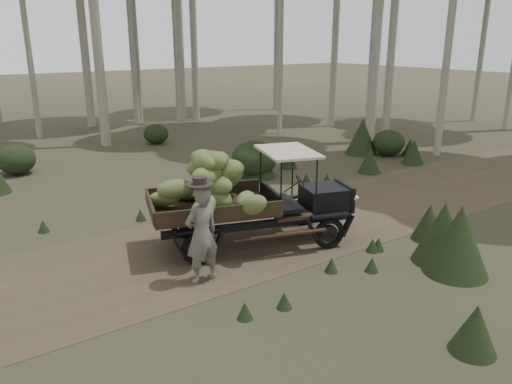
{
  "coord_description": "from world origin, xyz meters",
  "views": [
    {
      "loc": [
        -4.43,
        -8.79,
        4.36
      ],
      "look_at": [
        1.36,
        -0.39,
        1.19
      ],
      "focal_mm": 35.0,
      "sensor_mm": 36.0,
      "label": 1
    }
  ],
  "objects": [
    {
      "name": "undergrowth",
      "position": [
        1.53,
        1.89,
        0.52
      ],
      "size": [
        23.14,
        22.63,
        1.37
      ],
      "color": "#233319",
      "rests_on": "ground"
    },
    {
      "name": "banana_truck",
      "position": [
        0.87,
        -0.25,
        1.3
      ],
      "size": [
        4.69,
        2.77,
        2.23
      ],
      "rotation": [
        0.0,
        0.0,
        -0.3
      ],
      "color": "black",
      "rests_on": "ground"
    },
    {
      "name": "ground",
      "position": [
        0.0,
        0.0,
        0.0
      ],
      "size": [
        120.0,
        120.0,
        0.0
      ],
      "primitive_type": "plane",
      "color": "#473D2B",
      "rests_on": "ground"
    },
    {
      "name": "dirt_track",
      "position": [
        0.0,
        0.0,
        0.0
      ],
      "size": [
        70.0,
        4.0,
        0.01
      ],
      "primitive_type": "cube",
      "color": "brown",
      "rests_on": "ground"
    },
    {
      "name": "farmer",
      "position": [
        -0.47,
        -1.3,
        0.95
      ],
      "size": [
        0.71,
        0.53,
        2.02
      ],
      "rotation": [
        0.0,
        0.0,
        3.22
      ],
      "color": "#62605A",
      "rests_on": "ground"
    }
  ]
}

